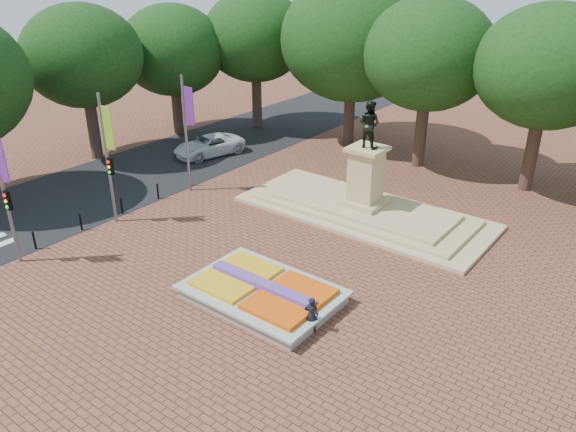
% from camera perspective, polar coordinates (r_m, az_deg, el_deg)
% --- Properties ---
extents(ground, '(90.00, 90.00, 0.00)m').
position_cam_1_polar(ground, '(25.77, -1.45, -5.78)').
color(ground, brown).
rests_on(ground, ground).
extents(asphalt_street, '(9.00, 90.00, 0.02)m').
position_cam_1_polar(asphalt_street, '(38.76, -14.24, 4.48)').
color(asphalt_street, black).
rests_on(asphalt_street, ground).
extents(flower_bed, '(6.30, 4.30, 0.91)m').
position_cam_1_polar(flower_bed, '(23.71, -2.57, -7.76)').
color(flower_bed, gray).
rests_on(flower_bed, ground).
extents(monument, '(14.00, 6.00, 6.40)m').
position_cam_1_polar(monument, '(31.28, 7.76, 1.69)').
color(monument, tan).
rests_on(monument, ground).
extents(tree_row_back, '(44.80, 8.80, 10.43)m').
position_cam_1_polar(tree_row_back, '(37.55, 19.48, 13.78)').
color(tree_row_back, '#35241C').
rests_on(tree_row_back, ground).
extents(tree_row_street, '(8.40, 25.40, 9.98)m').
position_cam_1_polar(tree_row_street, '(40.49, -19.76, 14.08)').
color(tree_row_street, '#35241C').
rests_on(tree_row_street, ground).
extents(banner_poles, '(0.88, 11.17, 7.00)m').
position_cam_1_polar(banner_poles, '(30.25, -18.28, 5.87)').
color(banner_poles, slate).
rests_on(banner_poles, ground).
extents(bollard_row, '(0.12, 13.12, 0.98)m').
position_cam_1_polar(bollard_row, '(31.84, -18.40, 0.29)').
color(bollard_row, black).
rests_on(bollard_row, ground).
extents(van, '(3.61, 5.54, 1.42)m').
position_cam_1_polar(van, '(40.77, -8.04, 7.10)').
color(van, silver).
rests_on(van, ground).
extents(pedestrian, '(0.67, 0.58, 1.54)m').
position_cam_1_polar(pedestrian, '(21.71, 2.38, -10.00)').
color(pedestrian, black).
rests_on(pedestrian, ground).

